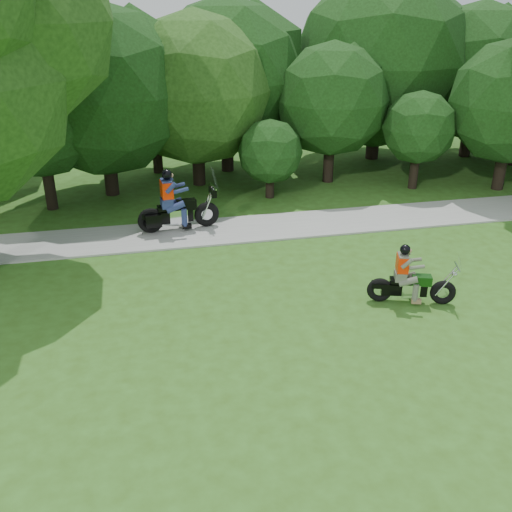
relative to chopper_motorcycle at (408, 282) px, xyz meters
name	(u,v)px	position (x,y,z in m)	size (l,w,h in m)	color
ground	(462,362)	(0.00, -2.56, -0.56)	(100.00, 100.00, 0.00)	#335618
walkway	(331,222)	(0.00, 5.44, -0.53)	(60.00, 2.20, 0.06)	gray
tree_line	(319,81)	(1.53, 11.85, 3.08)	(39.50, 11.97, 7.96)	black
chopper_motorcycle	(408,282)	(0.00, 0.00, 0.00)	(2.07, 0.97, 1.51)	black
touring_motorcycle	(173,208)	(-5.05, 5.76, 0.22)	(2.58, 0.91, 1.97)	black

